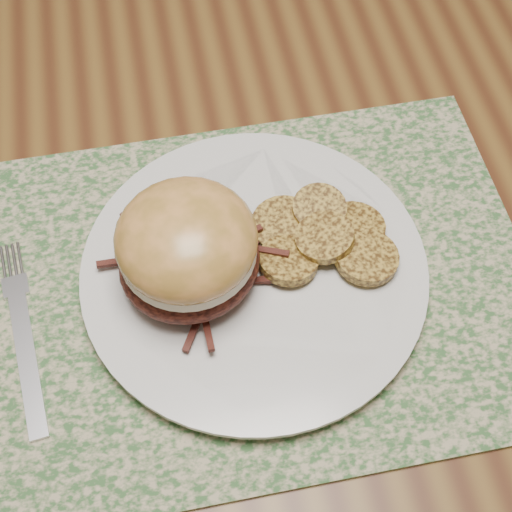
{
  "coord_description": "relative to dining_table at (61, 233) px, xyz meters",
  "views": [
    {
      "loc": [
        0.12,
        -0.41,
        1.26
      ],
      "look_at": [
        0.17,
        -0.13,
        0.79
      ],
      "focal_mm": 50.0,
      "sensor_mm": 36.0,
      "label": 1
    }
  ],
  "objects": [
    {
      "name": "ground",
      "position": [
        0.0,
        0.0,
        -0.67
      ],
      "size": [
        3.5,
        3.5,
        0.0
      ],
      "primitive_type": "plane",
      "color": "#58311E",
      "rests_on": "ground"
    },
    {
      "name": "pork_sandwich",
      "position": [
        0.12,
        -0.13,
        0.14
      ],
      "size": [
        0.14,
        0.14,
        0.08
      ],
      "rotation": [
        0.0,
        0.0,
        0.38
      ],
      "color": "black",
      "rests_on": "dinner_plate"
    },
    {
      "name": "roasted_potatoes",
      "position": [
        0.23,
        -0.12,
        0.11
      ],
      "size": [
        0.13,
        0.12,
        0.03
      ],
      "color": "#AE8933",
      "rests_on": "dinner_plate"
    },
    {
      "name": "dinner_plate",
      "position": [
        0.17,
        -0.13,
        0.09
      ],
      "size": [
        0.26,
        0.26,
        0.02
      ],
      "primitive_type": "cylinder",
      "color": "silver",
      "rests_on": "placemat"
    },
    {
      "name": "placemat",
      "position": [
        0.17,
        -0.14,
        0.08
      ],
      "size": [
        0.45,
        0.33,
        0.0
      ],
      "primitive_type": "cube",
      "color": "#365E30",
      "rests_on": "dining_table"
    },
    {
      "name": "fork",
      "position": [
        -0.02,
        -0.15,
        0.09
      ],
      "size": [
        0.03,
        0.17,
        0.0
      ],
      "rotation": [
        0.0,
        0.0,
        0.11
      ],
      "color": "silver",
      "rests_on": "placemat"
    },
    {
      "name": "dining_table",
      "position": [
        0.0,
        0.0,
        0.0
      ],
      "size": [
        1.5,
        0.9,
        0.75
      ],
      "color": "brown",
      "rests_on": "ground"
    }
  ]
}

